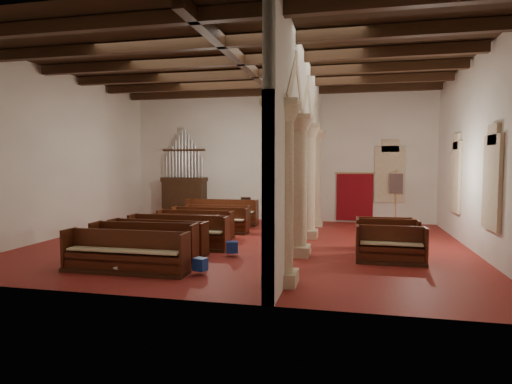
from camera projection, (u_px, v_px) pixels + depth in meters
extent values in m
plane|color=maroon|center=(249.00, 244.00, 14.34)|extent=(14.00, 14.00, 0.00)
plane|color=black|center=(249.00, 62.00, 13.92)|extent=(14.00, 14.00, 0.00)
cube|color=white|center=(278.00, 156.00, 19.97)|extent=(14.00, 0.02, 6.00)
cube|color=white|center=(177.00, 148.00, 8.28)|extent=(14.00, 0.02, 6.00)
cube|color=white|center=(63.00, 155.00, 15.63)|extent=(0.02, 12.00, 6.00)
cube|color=white|center=(479.00, 153.00, 12.62)|extent=(0.02, 12.00, 6.00)
cube|color=beige|center=(280.00, 278.00, 9.55)|extent=(0.75, 0.75, 0.30)
cylinder|color=beige|center=(281.00, 197.00, 9.43)|extent=(0.56, 0.56, 3.30)
cube|color=beige|center=(297.00, 251.00, 12.48)|extent=(0.75, 0.75, 0.30)
cylinder|color=beige|center=(297.00, 189.00, 12.35)|extent=(0.56, 0.56, 3.30)
cube|color=beige|center=(307.00, 234.00, 15.40)|extent=(0.75, 0.75, 0.30)
cylinder|color=beige|center=(307.00, 184.00, 15.27)|extent=(0.56, 0.56, 3.30)
cube|color=beige|center=(314.00, 222.00, 18.32)|extent=(0.75, 0.75, 0.30)
cylinder|color=beige|center=(314.00, 180.00, 18.20)|extent=(0.56, 0.56, 3.30)
cube|color=white|center=(304.00, 90.00, 13.60)|extent=(0.25, 11.90, 1.93)
cube|color=#367B61|center=(494.00, 182.00, 11.22)|extent=(0.03, 1.00, 2.20)
cube|color=#367B61|center=(457.00, 177.00, 15.12)|extent=(0.03, 1.00, 2.20)
cube|color=#367B61|center=(390.00, 174.00, 18.93)|extent=(1.00, 0.03, 2.20)
cube|color=#372011|center=(185.00, 200.00, 20.60)|extent=(2.00, 0.80, 1.80)
cube|color=#372011|center=(184.00, 179.00, 20.53)|extent=(2.10, 0.85, 0.20)
cube|color=#3C2A13|center=(246.00, 220.00, 20.00)|extent=(0.48, 0.48, 0.09)
cube|color=#3C2A13|center=(246.00, 210.00, 19.97)|extent=(0.23, 0.23, 0.99)
cube|color=#3C2A13|center=(246.00, 199.00, 19.86)|extent=(0.51, 0.44, 0.17)
cube|color=maroon|center=(355.00, 197.00, 19.27)|extent=(1.60, 0.06, 2.10)
cylinder|color=gold|center=(355.00, 173.00, 19.17)|extent=(1.80, 0.04, 0.04)
cone|color=#372011|center=(395.00, 224.00, 18.56)|extent=(0.36, 0.36, 0.12)
cylinder|color=gold|center=(396.00, 197.00, 18.48)|extent=(0.04, 0.04, 2.42)
cylinder|color=gold|center=(397.00, 172.00, 18.41)|extent=(0.23, 0.68, 0.03)
cube|color=navy|center=(396.00, 183.00, 18.42)|extent=(0.54, 0.18, 0.86)
cube|color=navy|center=(200.00, 264.00, 10.36)|extent=(0.37, 0.33, 0.31)
cube|color=navy|center=(232.00, 247.00, 12.39)|extent=(0.40, 0.36, 0.33)
cube|color=navy|center=(213.00, 237.00, 13.91)|extent=(0.45, 0.41, 0.36)
cylinder|color=silver|center=(105.00, 266.00, 10.54)|extent=(0.84, 0.31, 0.09)
cylinder|color=white|center=(121.00, 253.00, 12.08)|extent=(0.96, 0.46, 0.10)
cube|color=#372011|center=(125.00, 271.00, 10.57)|extent=(3.22, 0.70, 0.10)
cube|color=#4E1E10|center=(124.00, 260.00, 10.50)|extent=(3.07, 0.40, 0.44)
cube|color=#4E1E10|center=(128.00, 248.00, 10.71)|extent=(3.07, 0.07, 0.94)
cube|color=#4E1E10|center=(69.00, 247.00, 10.89)|extent=(0.07, 0.59, 0.94)
cube|color=#4E1E10|center=(185.00, 253.00, 10.22)|extent=(0.07, 0.59, 0.94)
cube|color=#FFF1BC|center=(124.00, 250.00, 10.49)|extent=(2.95, 0.36, 0.05)
cube|color=#372011|center=(144.00, 261.00, 11.52)|extent=(2.91, 0.91, 0.10)
cube|color=#48210F|center=(143.00, 251.00, 11.45)|extent=(2.74, 0.59, 0.47)
cube|color=#48210F|center=(147.00, 240.00, 11.67)|extent=(2.72, 0.24, 0.99)
cube|color=#48210F|center=(98.00, 239.00, 11.81)|extent=(0.11, 0.63, 0.99)
cube|color=#48210F|center=(193.00, 243.00, 11.20)|extent=(0.11, 0.63, 0.99)
cube|color=#FFF1BC|center=(143.00, 242.00, 11.43)|extent=(2.63, 0.54, 0.05)
cube|color=#372011|center=(157.00, 253.00, 12.69)|extent=(3.08, 0.83, 0.10)
cube|color=#4E1610|center=(157.00, 244.00, 12.62)|extent=(2.92, 0.54, 0.43)
cube|color=#4E1610|center=(160.00, 235.00, 12.82)|extent=(2.90, 0.22, 0.91)
cube|color=#4E1610|center=(112.00, 234.00, 12.99)|extent=(0.10, 0.58, 0.91)
cube|color=#4E1610|center=(205.00, 238.00, 12.35)|extent=(0.10, 0.58, 0.91)
cube|color=#FFF1BC|center=(156.00, 236.00, 12.61)|extent=(2.80, 0.49, 0.05)
cube|color=#372011|center=(178.00, 247.00, 13.46)|extent=(3.20, 0.77, 0.10)
cube|color=#4E2010|center=(178.00, 239.00, 13.39)|extent=(3.05, 0.46, 0.45)
cube|color=#4E2010|center=(181.00, 230.00, 13.60)|extent=(3.04, 0.13, 0.96)
cube|color=#4E2010|center=(133.00, 229.00, 13.78)|extent=(0.08, 0.61, 0.96)
cube|color=#4E2010|center=(226.00, 232.00, 13.11)|extent=(0.08, 0.61, 0.96)
cube|color=#FFF1BC|center=(178.00, 231.00, 13.37)|extent=(2.92, 0.42, 0.05)
cube|color=#372011|center=(184.00, 241.00, 14.54)|extent=(2.42, 0.69, 0.09)
cube|color=#4B1810|center=(183.00, 234.00, 14.48)|extent=(2.26, 0.41, 0.41)
cube|color=#4B1810|center=(185.00, 227.00, 14.66)|extent=(2.26, 0.11, 0.86)
cube|color=#4B1810|center=(152.00, 226.00, 14.77)|extent=(0.08, 0.55, 0.86)
cube|color=#4B1810|center=(216.00, 228.00, 14.27)|extent=(0.08, 0.55, 0.86)
cube|color=#FFF1BC|center=(183.00, 227.00, 14.46)|extent=(2.17, 0.37, 0.05)
cube|color=#372011|center=(195.00, 236.00, 15.48)|extent=(2.81, 0.68, 0.09)
cube|color=#5B2513|center=(195.00, 229.00, 15.42)|extent=(2.66, 0.40, 0.42)
cube|color=#5B2513|center=(197.00, 222.00, 15.61)|extent=(2.65, 0.09, 0.89)
cube|color=#5B2513|center=(160.00, 222.00, 15.76)|extent=(0.07, 0.56, 0.89)
cube|color=#5B2513|center=(232.00, 224.00, 15.17)|extent=(0.07, 0.56, 0.89)
cube|color=#FFF1BC|center=(195.00, 223.00, 15.40)|extent=(2.55, 0.36, 0.05)
cube|color=#372011|center=(210.00, 231.00, 16.55)|extent=(3.02, 0.66, 0.09)
cube|color=#49120F|center=(209.00, 225.00, 16.49)|extent=(2.87, 0.38, 0.42)
cube|color=#49120F|center=(211.00, 218.00, 16.68)|extent=(2.87, 0.08, 0.88)
cube|color=#49120F|center=(174.00, 218.00, 16.86)|extent=(0.07, 0.56, 0.88)
cube|color=#49120F|center=(247.00, 220.00, 16.22)|extent=(0.07, 0.56, 0.88)
cube|color=#FFF1BC|center=(209.00, 219.00, 16.48)|extent=(2.75, 0.35, 0.05)
cube|color=#372011|center=(218.00, 227.00, 17.65)|extent=(2.70, 0.80, 0.09)
cube|color=#4D2010|center=(217.00, 221.00, 17.58)|extent=(2.53, 0.52, 0.41)
cube|color=#4D2010|center=(219.00, 215.00, 17.77)|extent=(2.51, 0.22, 0.87)
cube|color=#4D2010|center=(188.00, 215.00, 17.91)|extent=(0.10, 0.55, 0.87)
cube|color=#4D2010|center=(248.00, 217.00, 17.35)|extent=(0.10, 0.55, 0.87)
cube|color=#FFF1BC|center=(217.00, 216.00, 17.57)|extent=(2.43, 0.48, 0.05)
cube|color=#372011|center=(222.00, 223.00, 18.69)|extent=(3.15, 0.77, 0.10)
cube|color=#542212|center=(222.00, 217.00, 18.62)|extent=(3.00, 0.45, 0.47)
cube|color=#542212|center=(223.00, 210.00, 18.84)|extent=(3.00, 0.11, 0.99)
cube|color=#542212|center=(189.00, 210.00, 19.01)|extent=(0.08, 0.63, 0.99)
cube|color=#542212|center=(256.00, 212.00, 18.34)|extent=(0.08, 0.63, 0.99)
cube|color=#FFF1BC|center=(222.00, 211.00, 18.60)|extent=(2.88, 0.41, 0.05)
cube|color=#372011|center=(391.00, 261.00, 11.54)|extent=(1.84, 0.70, 0.10)
cube|color=#531211|center=(391.00, 252.00, 11.48)|extent=(1.69, 0.41, 0.43)
cube|color=#531211|center=(390.00, 242.00, 11.68)|extent=(1.68, 0.09, 0.91)
cube|color=#531211|center=(357.00, 242.00, 11.72)|extent=(0.08, 0.57, 0.91)
cube|color=#531211|center=(425.00, 244.00, 11.34)|extent=(0.08, 0.57, 0.91)
cube|color=#FFF1BC|center=(391.00, 243.00, 11.46)|extent=(1.62, 0.37, 0.05)
cube|color=#372011|center=(387.00, 254.00, 12.42)|extent=(1.78, 0.75, 0.10)
cube|color=#4B1610|center=(387.00, 245.00, 12.36)|extent=(1.62, 0.44, 0.46)
cube|color=#4B1610|center=(387.00, 235.00, 12.57)|extent=(1.62, 0.11, 0.97)
cube|color=#4B1610|center=(357.00, 235.00, 12.59)|extent=(0.09, 0.61, 0.97)
cube|color=#4B1610|center=(418.00, 237.00, 12.23)|extent=(0.09, 0.61, 0.97)
cube|color=#FFF1BC|center=(387.00, 236.00, 12.34)|extent=(1.56, 0.40, 0.05)
cube|color=#372011|center=(385.00, 248.00, 13.33)|extent=(1.78, 0.78, 0.10)
cube|color=#481B0F|center=(385.00, 240.00, 13.27)|extent=(1.61, 0.48, 0.43)
cube|color=#481B0F|center=(384.00, 231.00, 13.46)|extent=(1.59, 0.17, 0.91)
cube|color=#481B0F|center=(357.00, 231.00, 13.49)|extent=(0.10, 0.58, 0.91)
cube|color=#481B0F|center=(413.00, 233.00, 13.14)|extent=(0.10, 0.58, 0.91)
cube|color=#FFF1BC|center=(385.00, 232.00, 13.25)|extent=(1.55, 0.44, 0.05)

